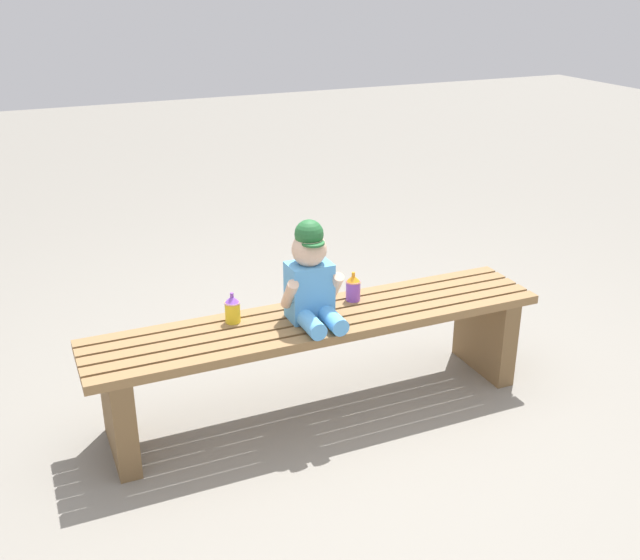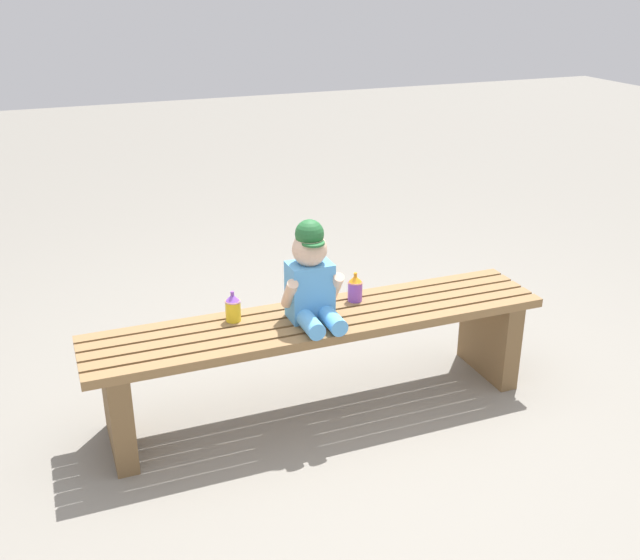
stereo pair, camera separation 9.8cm
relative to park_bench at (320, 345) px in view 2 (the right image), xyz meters
The scene contains 5 objects.
ground_plane 0.29m from the park_bench, ahead, with size 16.00×16.00×0.00m, color gray.
park_bench is the anchor object (origin of this frame).
child_figure 0.31m from the park_bench, 166.53° to the right, with size 0.23×0.27×0.40m.
sippy_cup_left 0.39m from the park_bench, 164.57° to the left, with size 0.06×0.06×0.12m.
sippy_cup_right 0.28m from the park_bench, 25.40° to the left, with size 0.06×0.06×0.12m.
Camera 2 is at (-0.96, -2.46, 1.69)m, focal length 41.48 mm.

